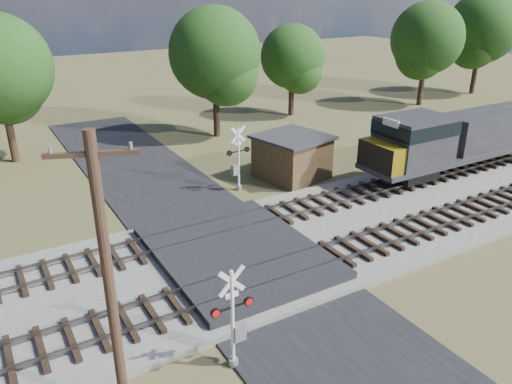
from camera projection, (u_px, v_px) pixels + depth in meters
ground at (241, 264)px, 23.18m from camera, size 160.00×160.00×0.00m
ballast_bed at (392, 211)px, 28.19m from camera, size 140.00×10.00×0.30m
road at (241, 263)px, 23.16m from camera, size 7.00×60.00×0.08m
crossing_panel at (236, 254)px, 23.45m from camera, size 7.00×9.00×0.62m
track_near at (322, 258)px, 22.88m from camera, size 140.00×2.60×0.33m
track_far at (265, 217)px, 26.86m from camera, size 140.00×2.60×0.33m
crossing_signal_near at (235, 326)px, 16.45m from camera, size 1.56×0.34×3.87m
crossing_signal_far at (237, 164)px, 30.81m from camera, size 1.67×0.38×4.15m
utility_pole at (109, 287)px, 12.97m from camera, size 2.11×0.87×9.00m
equipment_shed at (292, 156)px, 33.05m from camera, size 5.03×5.03×2.90m
treeline at (201, 53)px, 40.44m from camera, size 78.99×9.97×11.44m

